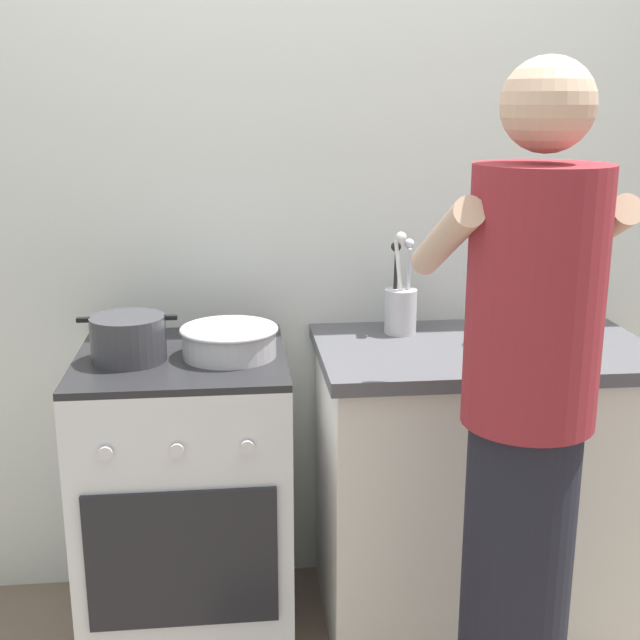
# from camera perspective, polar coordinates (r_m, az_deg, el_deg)

# --- Properties ---
(back_wall) EXTENTS (3.20, 0.10, 2.50)m
(back_wall) POSITION_cam_1_polar(r_m,az_deg,el_deg) (2.70, 2.32, 7.29)
(back_wall) COLOR silver
(back_wall) RESTS_ON ground
(countertop) EXTENTS (1.00, 0.60, 0.90)m
(countertop) POSITION_cam_1_polar(r_m,az_deg,el_deg) (2.68, 10.82, -10.92)
(countertop) COLOR silver
(countertop) RESTS_ON ground
(stove_range) EXTENTS (0.60, 0.62, 0.90)m
(stove_range) POSITION_cam_1_polar(r_m,az_deg,el_deg) (2.58, -9.14, -11.99)
(stove_range) COLOR silver
(stove_range) RESTS_ON ground
(pot) EXTENTS (0.27, 0.21, 0.13)m
(pot) POSITION_cam_1_polar(r_m,az_deg,el_deg) (2.37, -13.08, -1.26)
(pot) COLOR #38383D
(pot) RESTS_ON stove_range
(mixing_bowl) EXTENTS (0.28, 0.28, 0.09)m
(mixing_bowl) POSITION_cam_1_polar(r_m,az_deg,el_deg) (2.37, -6.28, -1.38)
(mixing_bowl) COLOR #B7B7BC
(mixing_bowl) RESTS_ON stove_range
(utensil_crock) EXTENTS (0.10, 0.10, 0.32)m
(utensil_crock) POSITION_cam_1_polar(r_m,az_deg,el_deg) (2.59, 5.59, 1.00)
(utensil_crock) COLOR silver
(utensil_crock) RESTS_ON countertop
(spice_bottle) EXTENTS (0.04, 0.04, 0.08)m
(spice_bottle) POSITION_cam_1_polar(r_m,az_deg,el_deg) (2.51, 10.88, -0.82)
(spice_bottle) COLOR silver
(spice_bottle) RESTS_ON countertop
(person) EXTENTS (0.41, 0.50, 1.70)m
(person) POSITION_cam_1_polar(r_m,az_deg,el_deg) (1.97, 13.93, -7.85)
(person) COLOR black
(person) RESTS_ON ground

